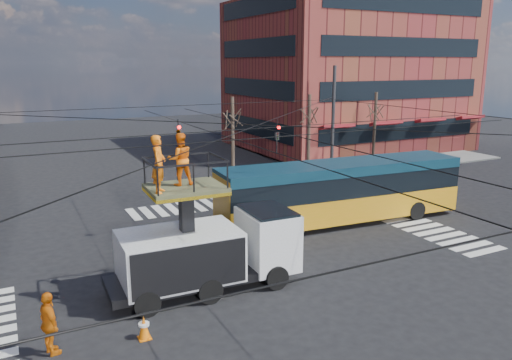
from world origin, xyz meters
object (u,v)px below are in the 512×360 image
at_px(flagger, 327,209).
at_px(city_bus, 341,190).
at_px(utility_truck, 208,237).
at_px(traffic_cone, 144,327).
at_px(worker_ground, 49,324).

bearing_deg(flagger, city_bus, 84.26).
relative_size(utility_truck, traffic_cone, 9.61).
bearing_deg(utility_truck, traffic_cone, -140.13).
bearing_deg(city_bus, worker_ground, -153.04).
height_order(worker_ground, flagger, worker_ground).
xyz_separation_m(traffic_cone, worker_ground, (-2.58, 0.38, 0.59)).
height_order(city_bus, worker_ground, city_bus).
distance_m(city_bus, flagger, 1.26).
relative_size(city_bus, traffic_cone, 18.17).
xyz_separation_m(utility_truck, city_bus, (9.04, 4.20, -0.25)).
bearing_deg(utility_truck, flagger, 28.85).
bearing_deg(city_bus, traffic_cone, -147.40).
bearing_deg(traffic_cone, city_bus, 28.62).
height_order(city_bus, flagger, city_bus).
bearing_deg(worker_ground, city_bus, -82.24).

